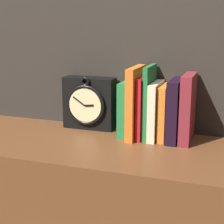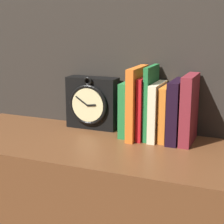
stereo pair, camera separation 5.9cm
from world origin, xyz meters
name	(u,v)px [view 2 (the right image)]	position (x,y,z in m)	size (l,w,h in m)	color
clock	(92,103)	(-0.14, 0.15, 0.83)	(0.18, 0.08, 0.19)	black
book_slot0_green	(130,109)	(0.01, 0.13, 0.83)	(0.04, 0.12, 0.18)	#217438
book_slot1_orange	(137,103)	(0.04, 0.11, 0.86)	(0.03, 0.16, 0.23)	orange
book_slot2_red	(145,107)	(0.07, 0.12, 0.84)	(0.02, 0.14, 0.20)	red
book_slot3_green	(151,102)	(0.09, 0.12, 0.86)	(0.02, 0.13, 0.24)	#1F6E35
book_slot4_cream	(157,111)	(0.11, 0.12, 0.83)	(0.03, 0.14, 0.18)	beige
book_slot5_orange	(166,113)	(0.14, 0.12, 0.83)	(0.02, 0.13, 0.18)	orange
book_slot6_black	(177,111)	(0.17, 0.12, 0.84)	(0.04, 0.14, 0.20)	black
book_slot7_maroon	(189,109)	(0.21, 0.12, 0.85)	(0.03, 0.14, 0.22)	maroon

